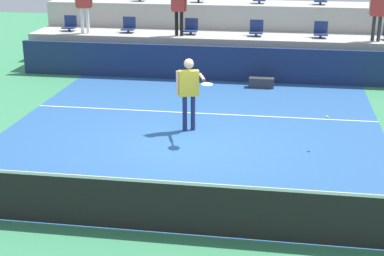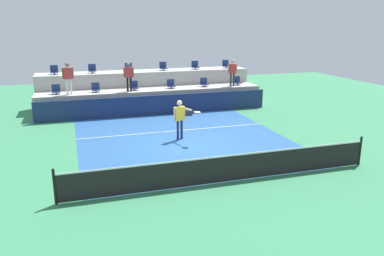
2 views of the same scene
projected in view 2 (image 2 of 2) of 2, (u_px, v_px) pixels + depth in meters
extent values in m
plane|color=#388456|center=(189.00, 146.00, 16.17)|extent=(40.00, 40.00, 0.00)
cube|color=#285693|center=(183.00, 139.00, 17.09)|extent=(9.00, 10.00, 0.01)
cube|color=white|center=(174.00, 131.00, 18.37)|extent=(9.00, 0.06, 0.00)
cylinder|color=black|center=(55.00, 187.00, 10.83)|extent=(0.08, 0.08, 1.07)
cylinder|color=black|center=(360.00, 151.00, 13.87)|extent=(0.08, 0.08, 1.07)
cube|color=black|center=(226.00, 169.00, 12.37)|extent=(10.40, 0.01, 0.87)
cube|color=white|center=(226.00, 156.00, 12.25)|extent=(10.40, 0.02, 0.05)
cube|color=navy|center=(157.00, 105.00, 21.54)|extent=(13.00, 0.16, 1.10)
cube|color=#ADAAA3|center=(153.00, 99.00, 22.71)|extent=(13.00, 1.80, 1.25)
cube|color=#ADAAA3|center=(146.00, 88.00, 24.26)|extent=(13.00, 1.80, 2.10)
cylinder|color=#2D2D33|center=(56.00, 93.00, 20.85)|extent=(0.08, 0.08, 0.10)
cube|color=navy|center=(56.00, 92.00, 20.83)|extent=(0.44, 0.40, 0.04)
cube|color=navy|center=(56.00, 88.00, 20.94)|extent=(0.44, 0.04, 0.38)
cylinder|color=#2D2D33|center=(96.00, 91.00, 21.46)|extent=(0.08, 0.08, 0.10)
cube|color=navy|center=(96.00, 90.00, 21.44)|extent=(0.44, 0.40, 0.04)
cube|color=navy|center=(95.00, 86.00, 21.55)|extent=(0.44, 0.04, 0.38)
cylinder|color=#2D2D33|center=(135.00, 89.00, 22.09)|extent=(0.08, 0.08, 0.10)
cube|color=navy|center=(134.00, 88.00, 22.07)|extent=(0.44, 0.40, 0.04)
cube|color=navy|center=(134.00, 84.00, 22.18)|extent=(0.44, 0.04, 0.38)
cylinder|color=#2D2D33|center=(171.00, 87.00, 22.72)|extent=(0.08, 0.08, 0.10)
cube|color=navy|center=(171.00, 86.00, 22.70)|extent=(0.44, 0.40, 0.04)
cube|color=navy|center=(170.00, 82.00, 22.82)|extent=(0.44, 0.04, 0.38)
cylinder|color=#2D2D33|center=(205.00, 86.00, 23.33)|extent=(0.08, 0.08, 0.10)
cube|color=navy|center=(205.00, 85.00, 23.31)|extent=(0.44, 0.40, 0.04)
cube|color=navy|center=(204.00, 81.00, 23.42)|extent=(0.44, 0.04, 0.38)
cylinder|color=#2D2D33|center=(238.00, 84.00, 23.97)|extent=(0.08, 0.08, 0.10)
cube|color=navy|center=(238.00, 83.00, 23.95)|extent=(0.44, 0.40, 0.04)
cube|color=navy|center=(237.00, 79.00, 24.06)|extent=(0.44, 0.04, 0.38)
cylinder|color=#2D2D33|center=(54.00, 74.00, 22.26)|extent=(0.08, 0.08, 0.10)
cube|color=navy|center=(54.00, 72.00, 22.24)|extent=(0.44, 0.40, 0.04)
cube|color=navy|center=(54.00, 68.00, 22.35)|extent=(0.44, 0.04, 0.38)
cylinder|color=#2D2D33|center=(92.00, 72.00, 22.88)|extent=(0.08, 0.08, 0.10)
cube|color=navy|center=(92.00, 71.00, 22.86)|extent=(0.44, 0.40, 0.04)
cube|color=navy|center=(92.00, 67.00, 22.97)|extent=(0.44, 0.04, 0.38)
cylinder|color=#2D2D33|center=(129.00, 71.00, 23.52)|extent=(0.08, 0.08, 0.10)
cube|color=navy|center=(129.00, 70.00, 23.50)|extent=(0.44, 0.40, 0.04)
cube|color=navy|center=(128.00, 66.00, 23.61)|extent=(0.44, 0.04, 0.38)
cylinder|color=#2D2D33|center=(164.00, 70.00, 24.15)|extent=(0.08, 0.08, 0.10)
cube|color=navy|center=(164.00, 68.00, 24.13)|extent=(0.44, 0.40, 0.04)
cube|color=navy|center=(163.00, 65.00, 24.24)|extent=(0.44, 0.04, 0.38)
cylinder|color=#2D2D33|center=(196.00, 68.00, 24.77)|extent=(0.08, 0.08, 0.10)
cube|color=navy|center=(196.00, 67.00, 24.75)|extent=(0.44, 0.40, 0.04)
cube|color=navy|center=(195.00, 64.00, 24.86)|extent=(0.44, 0.04, 0.38)
cylinder|color=#2D2D33|center=(226.00, 67.00, 25.39)|extent=(0.08, 0.08, 0.10)
cube|color=navy|center=(226.00, 66.00, 25.37)|extent=(0.44, 0.40, 0.04)
cube|color=navy|center=(225.00, 63.00, 25.48)|extent=(0.44, 0.04, 0.38)
cylinder|color=navy|center=(178.00, 130.00, 16.92)|extent=(0.14, 0.14, 0.86)
cylinder|color=navy|center=(182.00, 130.00, 17.03)|extent=(0.14, 0.14, 0.86)
cube|color=yellow|center=(180.00, 114.00, 16.78)|extent=(0.50, 0.31, 0.61)
sphere|color=beige|center=(179.00, 103.00, 16.66)|extent=(0.29, 0.29, 0.23)
cylinder|color=beige|center=(174.00, 114.00, 16.62)|extent=(0.09, 0.09, 0.57)
cylinder|color=beige|center=(188.00, 109.00, 16.66)|extent=(0.23, 0.54, 0.07)
cylinder|color=black|center=(193.00, 111.00, 16.37)|extent=(0.11, 0.26, 0.04)
ellipsoid|color=silver|center=(197.00, 112.00, 16.15)|extent=(0.34, 0.38, 0.03)
cylinder|color=white|center=(67.00, 87.00, 20.64)|extent=(0.12, 0.12, 0.84)
cylinder|color=white|center=(71.00, 87.00, 20.71)|extent=(0.12, 0.12, 0.84)
cube|color=red|center=(68.00, 73.00, 20.48)|extent=(0.47, 0.22, 0.60)
sphere|color=#846047|center=(67.00, 65.00, 20.36)|extent=(0.25, 0.25, 0.23)
cylinder|color=#846047|center=(63.00, 73.00, 20.38)|extent=(0.08, 0.08, 0.56)
cylinder|color=#846047|center=(73.00, 73.00, 20.57)|extent=(0.08, 0.08, 0.56)
cylinder|color=black|center=(128.00, 84.00, 21.61)|extent=(0.13, 0.13, 0.79)
cylinder|color=black|center=(131.00, 84.00, 21.63)|extent=(0.13, 0.13, 0.79)
cube|color=red|center=(129.00, 72.00, 21.44)|extent=(0.45, 0.26, 0.56)
sphere|color=#846047|center=(128.00, 65.00, 21.33)|extent=(0.25, 0.25, 0.21)
cylinder|color=#846047|center=(124.00, 72.00, 21.41)|extent=(0.08, 0.08, 0.53)
cylinder|color=#846047|center=(133.00, 72.00, 21.47)|extent=(0.08, 0.08, 0.53)
cylinder|color=#2D2D33|center=(231.00, 80.00, 23.44)|extent=(0.13, 0.13, 0.78)
cylinder|color=#2D2D33|center=(234.00, 80.00, 23.46)|extent=(0.13, 0.13, 0.78)
cube|color=red|center=(233.00, 69.00, 23.28)|extent=(0.45, 0.26, 0.55)
sphere|color=tan|center=(233.00, 62.00, 23.17)|extent=(0.25, 0.25, 0.21)
cylinder|color=tan|center=(229.00, 68.00, 23.25)|extent=(0.08, 0.08, 0.52)
cylinder|color=tan|center=(237.00, 68.00, 23.30)|extent=(0.08, 0.08, 0.52)
sphere|color=#CCE033|center=(253.00, 122.00, 17.13)|extent=(0.07, 0.07, 0.07)
cube|color=#333338|center=(185.00, 113.00, 21.44)|extent=(0.76, 0.28, 0.30)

